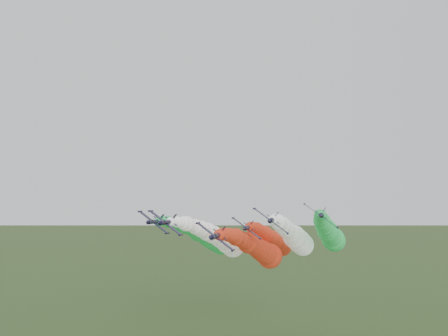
{
  "coord_description": "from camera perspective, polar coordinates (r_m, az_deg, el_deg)",
  "views": [
    {
      "loc": [
        21.74,
        -88.58,
        49.23
      ],
      "look_at": [
        2.76,
        9.51,
        57.44
      ],
      "focal_mm": 35.0,
      "sensor_mm": 36.0,
      "label": 1
    }
  ],
  "objects": [
    {
      "name": "jet_inner_right",
      "position": [
        136.36,
        9.19,
        -8.89
      ],
      "size": [
        13.37,
        63.64,
        16.49
      ],
      "rotation": [
        0.0,
        0.63,
        0.0
      ],
      "color": "black",
      "rests_on": "ground"
    },
    {
      "name": "jet_outer_right",
      "position": [
        142.61,
        13.55,
        -8.21
      ],
      "size": [
        13.49,
        63.75,
        16.61
      ],
      "rotation": [
        0.0,
        0.63,
        0.0
      ],
      "color": "black",
      "rests_on": "ground"
    },
    {
      "name": "jet_inner_left",
      "position": [
        138.63,
        -0.62,
        -9.17
      ],
      "size": [
        13.73,
        63.99,
        16.85
      ],
      "rotation": [
        0.0,
        0.63,
        0.0
      ],
      "color": "black",
      "rests_on": "ground"
    },
    {
      "name": "jet_trail",
      "position": [
        154.56,
        6.47,
        -9.38
      ],
      "size": [
        13.18,
        63.33,
        16.19
      ],
      "rotation": [
        0.0,
        0.63,
        0.0
      ],
      "color": "black",
      "rests_on": "ground"
    },
    {
      "name": "jet_lead",
      "position": [
        127.71,
        4.41,
        -10.48
      ],
      "size": [
        13.65,
        63.92,
        16.77
      ],
      "rotation": [
        0.0,
        0.63,
        0.0
      ],
      "color": "black",
      "rests_on": "ground"
    },
    {
      "name": "jet_outer_left",
      "position": [
        148.13,
        -2.25,
        -8.96
      ],
      "size": [
        13.61,
        63.88,
        16.73
      ],
      "rotation": [
        0.0,
        0.63,
        0.0
      ],
      "color": "black",
      "rests_on": "ground"
    }
  ]
}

